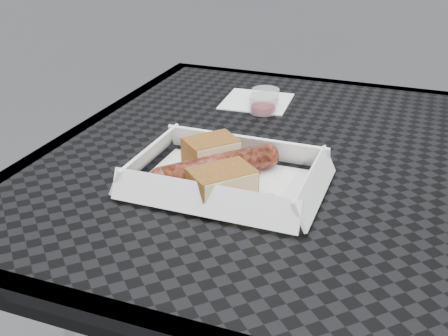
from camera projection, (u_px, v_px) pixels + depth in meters
The scene contains 9 objects.
patio_table at pixel (310, 205), 0.85m from camera, with size 0.80×0.80×0.74m.
food_tray at pixel (227, 184), 0.74m from camera, with size 0.22×0.15×0.00m, color white.
bratwurst at pixel (216, 168), 0.74m from camera, with size 0.14×0.15×0.04m.
bread_near at pixel (211, 154), 0.77m from camera, with size 0.07×0.05×0.04m, color brown.
bread_far at pixel (222, 184), 0.70m from camera, with size 0.08×0.05×0.04m, color brown.
veg_garnish at pixel (264, 203), 0.69m from camera, with size 0.03×0.03×0.00m.
napkin at pixel (257, 101), 1.04m from camera, with size 0.12×0.12×0.00m, color white.
condiment_cup_sauce at pixel (263, 104), 0.99m from camera, with size 0.05×0.05×0.03m, color maroon.
condiment_cup_empty at pixel (265, 97), 1.02m from camera, with size 0.05×0.05×0.03m, color silver.
Camera 1 is at (0.14, -0.74, 1.09)m, focal length 45.00 mm.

